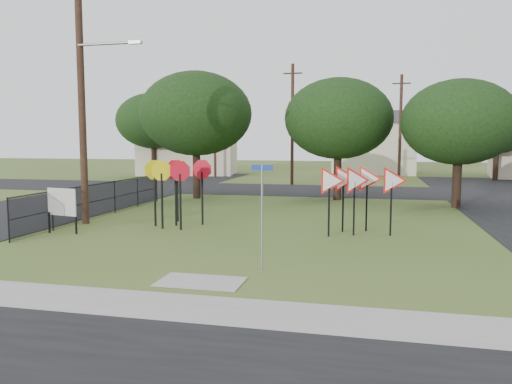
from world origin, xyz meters
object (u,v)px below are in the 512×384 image
stop_sign_cluster (175,177)px  yield_sign_cluster (357,183)px  street_name_sign (262,209)px  info_board (62,204)px

stop_sign_cluster → yield_sign_cluster: stop_sign_cluster is taller
street_name_sign → info_board: (-8.06, 3.33, -0.49)m
street_name_sign → info_board: 8.74m
street_name_sign → yield_sign_cluster: 6.06m
yield_sign_cluster → info_board: (-10.28, -2.30, -0.75)m
yield_sign_cluster → info_board: yield_sign_cluster is taller
stop_sign_cluster → yield_sign_cluster: bearing=-1.0°
street_name_sign → yield_sign_cluster: size_ratio=0.85×
street_name_sign → yield_sign_cluster: (2.22, 5.63, 0.25)m
yield_sign_cluster → info_board: size_ratio=1.95×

